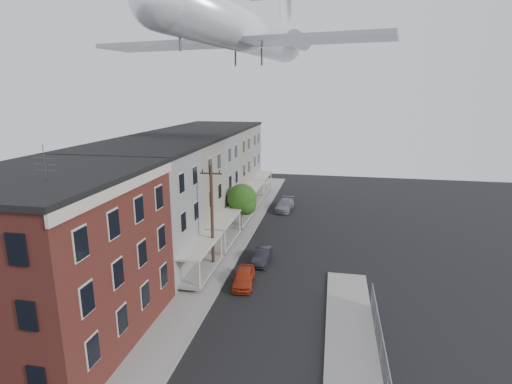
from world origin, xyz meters
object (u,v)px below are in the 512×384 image
utility_pole (212,217)px  airplane (247,32)px  car_near (244,277)px  street_tree (243,200)px  car_mid (262,256)px  car_far (285,205)px

utility_pole → airplane: (1.64, 6.21, 15.02)m
car_near → street_tree: bearing=97.1°
car_near → car_mid: 4.55m
airplane → street_tree: bearing=109.5°
car_near → airplane: bearing=94.2°
utility_pole → car_near: (3.16, -2.31, -4.02)m
utility_pole → car_near: 5.61m
utility_pole → car_mid: bearing=30.0°
car_mid → car_far: car_far is taller
utility_pole → car_mid: 5.97m
car_mid → car_far: (0.00, 16.45, 0.07)m
car_far → airplane: (-2.16, -12.43, 19.01)m
car_near → utility_pole: bearing=138.0°
utility_pole → car_near: size_ratio=2.33×
utility_pole → car_far: (3.80, 18.64, -3.99)m
utility_pole → street_tree: bearing=88.1°
utility_pole → airplane: bearing=75.2°
car_near → car_mid: bearing=76.0°
car_mid → utility_pole: bearing=-150.0°
car_near → airplane: (-1.52, 8.52, 19.04)m
street_tree → car_mid: (3.47, -7.73, -2.83)m
street_tree → car_far: 9.78m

